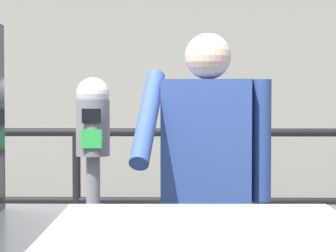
% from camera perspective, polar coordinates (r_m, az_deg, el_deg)
% --- Properties ---
extents(parking_meter, '(0.17, 0.18, 1.47)m').
position_cam_1_polar(parking_meter, '(3.41, -6.25, -2.92)').
color(parking_meter, slate).
rests_on(parking_meter, sidewalk_curb).
extents(pedestrian_at_meter, '(0.67, 0.55, 1.69)m').
position_cam_1_polar(pedestrian_at_meter, '(3.37, 3.32, -4.59)').
color(pedestrian_at_meter, '#1E233F').
rests_on(pedestrian_at_meter, sidewalk_curb).
extents(background_railing, '(24.06, 0.06, 1.15)m').
position_cam_1_polar(background_railing, '(5.12, -7.62, -3.79)').
color(background_railing, black).
rests_on(background_railing, sidewalk_curb).
extents(backdrop_wall, '(32.00, 0.50, 2.64)m').
position_cam_1_polar(backdrop_wall, '(7.31, -4.92, 0.71)').
color(backdrop_wall, gray).
rests_on(backdrop_wall, ground).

